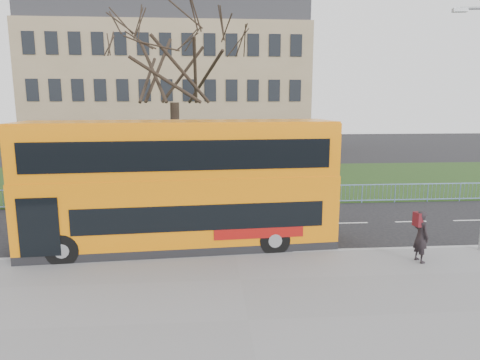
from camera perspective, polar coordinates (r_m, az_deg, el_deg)
The scene contains 9 objects.
ground at distance 18.22m, azimuth -0.97°, elevation -8.34°, with size 120.00×120.00×0.00m, color black.
pavement at distance 12.02m, azimuth 1.11°, elevation -18.42°, with size 80.00×10.50×0.12m, color slate.
kerb at distance 16.74m, azimuth -0.64°, elevation -9.81°, with size 80.00×0.20×0.14m, color gray.
grass_verge at distance 32.08m, azimuth -2.54°, elevation -0.06°, with size 80.00×15.40×0.08m, color #1E3613.
guard_railing at distance 24.43m, azimuth -1.92°, elevation -2.14°, with size 40.00×0.12×1.10m, color #6C8BC0, non-canonical shape.
bare_tree at distance 27.32m, azimuth -8.79°, elevation 12.48°, with size 9.55×9.55×13.65m, color black, non-canonical shape.
civic_building at distance 52.39m, azimuth -8.99°, elevation 11.52°, with size 30.00×15.00×14.00m, color #897657.
yellow_bus at distance 17.04m, azimuth -7.85°, elevation -0.32°, with size 12.24×3.70×5.06m.
pedestrian at distance 16.86m, azimuth 22.99°, elevation -6.93°, with size 0.69×0.45×1.90m, color black.
Camera 1 is at (-1.04, -17.23, 5.85)m, focal length 32.00 mm.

